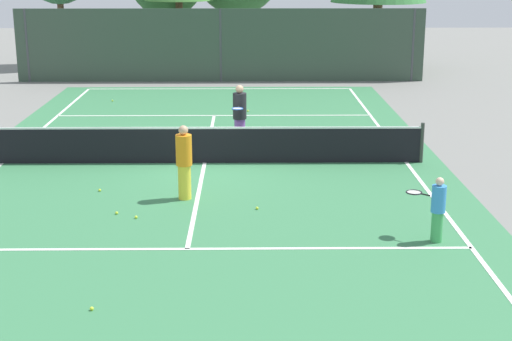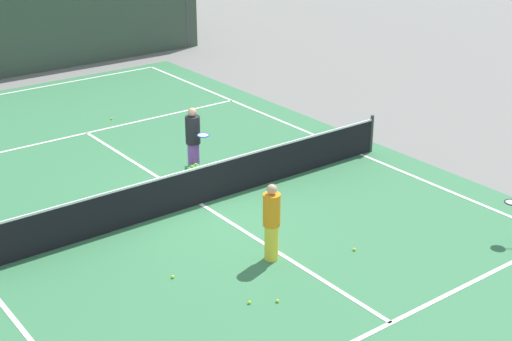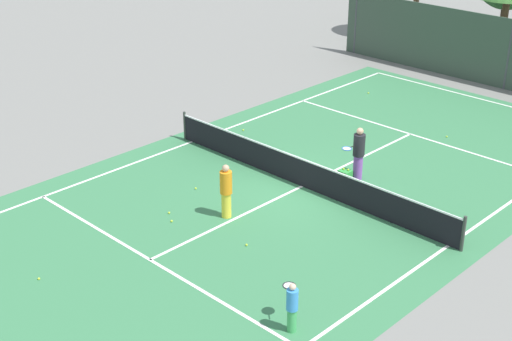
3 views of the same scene
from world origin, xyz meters
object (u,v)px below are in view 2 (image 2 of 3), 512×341
Objects in this scene: player_2 at (272,222)px; tennis_ball_5 at (173,277)px; ball_crate at (195,173)px; tennis_ball_1 at (354,249)px; player_0 at (193,140)px; tennis_ball_7 at (277,301)px; tennis_ball_6 at (111,119)px; tennis_ball_0 at (249,302)px.

tennis_ball_5 is (-2.09, 0.60, -0.86)m from player_2.
ball_crate is 5.42m from tennis_ball_1.
player_0 is at bearing 52.58° from tennis_ball_5.
tennis_ball_7 is (-2.18, -6.33, -0.92)m from player_0.
ball_crate reaches higher than tennis_ball_6.
player_0 is 5.83m from tennis_ball_1.
ball_crate is 6.17m from tennis_ball_0.
tennis_ball_1 is (1.66, -0.81, -0.86)m from player_2.
tennis_ball_0 is 1.00× the size of tennis_ball_7.
tennis_ball_6 is at bearing 69.81° from tennis_ball_5.
tennis_ball_1 is at bearing -83.02° from ball_crate.
tennis_ball_6 and tennis_ball_7 have the same top height.
tennis_ball_1 is at bearing -25.94° from player_2.
tennis_ball_5 is at bearing -127.94° from ball_crate.
player_2 is 4.73m from ball_crate.
ball_crate is 6.27m from tennis_ball_7.
player_0 is 5.09m from player_2.
tennis_ball_0 is at bearing 148.25° from tennis_ball_7.
player_0 is at bearing 71.01° from tennis_ball_7.
tennis_ball_1 is at bearing -20.52° from tennis_ball_5.
player_2 reaches higher than tennis_ball_5.
tennis_ball_1 is (0.66, -5.38, -0.15)m from ball_crate.
ball_crate is 6.45× the size of tennis_ball_6.
tennis_ball_6 is (1.48, 10.29, -0.86)m from player_2.
ball_crate is (-0.23, -0.37, -0.77)m from player_0.
tennis_ball_0 is 1.00× the size of tennis_ball_5.
tennis_ball_7 is at bearing -101.71° from tennis_ball_6.
player_0 reaches higher than tennis_ball_6.
ball_crate reaches higher than tennis_ball_0.
player_0 is 4.34× the size of ball_crate.
player_0 reaches higher than tennis_ball_7.
tennis_ball_6 is at bearing 81.83° from player_2.
player_0 is at bearing 94.30° from tennis_ball_1.
ball_crate is at bearing 96.98° from tennis_ball_1.
ball_crate is at bearing -121.42° from player_0.
tennis_ball_6 is 11.93m from tennis_ball_7.
tennis_ball_5 is 1.00× the size of tennis_ball_7.
tennis_ball_6 is (0.25, 5.36, -0.92)m from player_0.
tennis_ball_7 is at bearing -31.75° from tennis_ball_0.
player_0 reaches higher than tennis_ball_0.
player_2 is (-1.23, -4.93, -0.06)m from player_0.
player_0 is 5.44m from tennis_ball_6.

